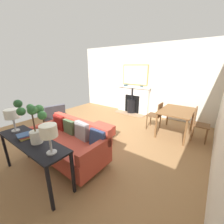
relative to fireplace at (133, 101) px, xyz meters
name	(u,v)px	position (x,y,z in m)	size (l,w,h in m)	color
ground_plane	(90,138)	(2.73, 0.15, -0.50)	(5.83, 5.72, 0.01)	olive
wall_left	(139,80)	(-0.19, 0.15, 0.87)	(0.12, 5.72, 2.73)	beige
fireplace	(133,101)	(0.00, 0.00, 0.00)	(0.55, 1.44, 1.12)	#9E7A5B
mirror_over_mantel	(135,75)	(-0.10, 0.00, 1.09)	(0.04, 1.12, 0.80)	tan
mantel_bowl_near	(126,85)	(-0.01, -0.38, 0.66)	(0.17, 0.17, 0.05)	#334C56
mantel_bowl_far	(142,87)	(-0.01, 0.36, 0.66)	(0.11, 0.11, 0.05)	#334C56
sofa	(70,143)	(3.63, 0.46, -0.13)	(0.86, 1.75, 0.82)	#B2B2B7
ottoman	(99,131)	(2.60, 0.38, -0.27)	(0.69, 0.68, 0.36)	#B2B2B7
armchair_accent	(54,115)	(2.92, -1.22, -0.04)	(0.79, 0.73, 0.81)	#4C3321
console_table	(32,145)	(4.36, 0.46, 0.18)	(0.44, 1.60, 0.76)	black
table_lamp_near_end	(12,115)	(4.36, -0.14, 0.59)	(0.25, 0.25, 0.43)	#B2B2B7
table_lamp_far_end	(49,132)	(4.36, 1.06, 0.59)	(0.23, 0.23, 0.43)	#B2B2B7
potted_plant	(33,120)	(4.34, 0.62, 0.66)	(0.38, 0.51, 0.73)	silver
book_stack	(26,136)	(4.37, 0.29, 0.30)	(0.28, 0.25, 0.07)	olive
dining_table	(177,113)	(1.08, 1.98, 0.16)	(1.20, 0.84, 0.74)	brown
dining_chair_near_fireplace	(157,114)	(1.08, 1.42, 0.02)	(0.41, 0.41, 0.86)	brown
dining_chair_by_back_wall	(198,122)	(1.08, 2.53, 0.03)	(0.41, 0.41, 0.90)	brown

